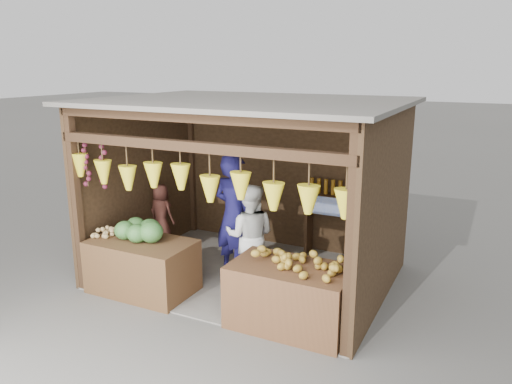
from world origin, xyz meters
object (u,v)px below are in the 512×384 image
vendor_seated (161,213)px  counter_right (290,297)px  counter_left (143,266)px  woman_standing (250,236)px  man_standing (234,216)px

vendor_seated → counter_right: bearing=162.2°
counter_left → counter_right: 2.24m
woman_standing → vendor_seated: size_ratio=1.57×
man_standing → vendor_seated: (-1.48, 0.19, -0.19)m
woman_standing → counter_left: bearing=17.8°
counter_right → man_standing: size_ratio=0.77×
woman_standing → vendor_seated: woman_standing is taller
counter_right → man_standing: man_standing is taller
woman_standing → vendor_seated: bearing=-27.8°
counter_right → vendor_seated: vendor_seated is taller
counter_left → counter_right: counter_right is taller
man_standing → counter_right: bearing=156.6°
woman_standing → counter_right: bearing=122.8°
counter_left → man_standing: bearing=49.1°
counter_right → man_standing: 1.78m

